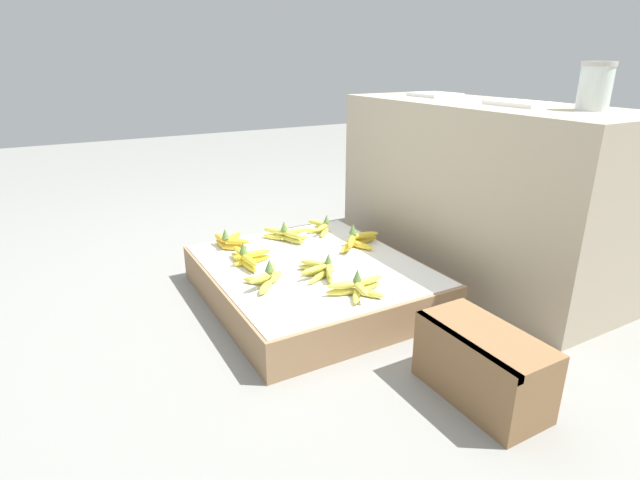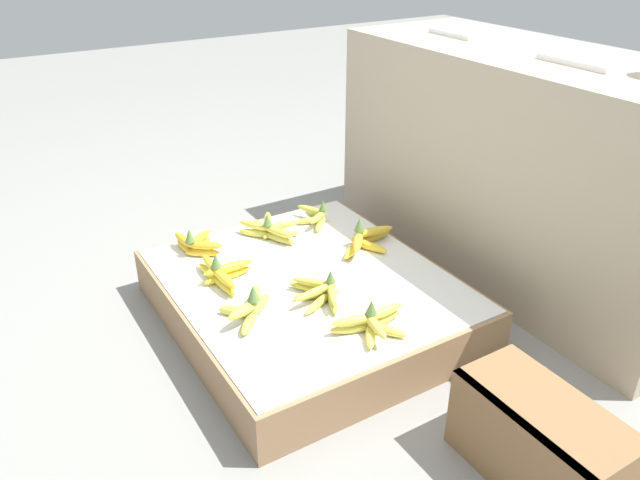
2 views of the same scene
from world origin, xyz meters
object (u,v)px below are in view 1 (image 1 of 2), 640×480
Objects in this scene: banana_bunch_front_left at (230,241)px; banana_bunch_front_midleft at (246,258)px; banana_bunch_front_midright at (266,277)px; banana_bunch_middle_right at (358,288)px; banana_bunch_back_left at (321,227)px; banana_bunch_back_midleft at (357,240)px; glass_jar at (595,86)px; banana_bunch_middle_left at (286,234)px; foam_tray_white at (521,103)px; banana_bunch_middle_midright at (321,270)px; wooden_crate at (482,365)px.

banana_bunch_front_left is 0.75× the size of banana_bunch_front_midleft.
banana_bunch_front_left is 0.45m from banana_bunch_front_midright.
banana_bunch_back_left is at bearing 161.76° from banana_bunch_middle_right.
banana_bunch_middle_right reaches higher than banana_bunch_back_left.
banana_bunch_back_midleft is at bearing 84.44° from banana_bunch_front_midleft.
banana_bunch_front_midleft is 0.94× the size of banana_bunch_back_midleft.
glass_jar reaches higher than banana_bunch_front_midright.
banana_bunch_middle_left is at bearing -86.93° from banana_bunch_back_left.
banana_bunch_middle_right is (0.66, -0.03, 0.00)m from banana_bunch_middle_left.
banana_bunch_middle_left is at bearing -135.96° from banana_bunch_back_midleft.
banana_bunch_back_left is 1.10× the size of glass_jar.
glass_jar reaches higher than banana_bunch_back_left.
banana_bunch_front_left is at bearing -119.43° from foam_tray_white.
glass_jar is (0.60, 0.65, 0.69)m from banana_bunch_back_midleft.
banana_bunch_front_left is 0.71× the size of banana_bunch_back_midleft.
banana_bunch_middle_right is 0.71m from banana_bunch_back_left.
foam_tray_white is (0.16, 1.10, 0.61)m from banana_bunch_front_midright.
banana_bunch_middle_left is at bearing 84.27° from banana_bunch_front_left.
banana_bunch_middle_right is (0.21, 0.04, 0.00)m from banana_bunch_middle_midright.
banana_bunch_front_left is at bearing -163.05° from wooden_crate.
banana_bunch_front_midleft is at bearing -118.97° from glass_jar.
wooden_crate is 1.71× the size of banana_bunch_middle_right.
banana_bunch_front_midleft is (-0.97, -0.37, 0.07)m from wooden_crate.
foam_tray_white is at bearing 54.19° from banana_bunch_middle_left.
glass_jar is (-0.32, 0.80, 0.77)m from wooden_crate.
banana_bunch_front_left is at bearing -92.07° from banana_bunch_back_left.
banana_bunch_back_left is (-0.68, 0.22, -0.00)m from banana_bunch_middle_right.
banana_bunch_middle_left is (-0.42, 0.29, -0.01)m from banana_bunch_front_midright.
wooden_crate is at bearing 20.86° from banana_bunch_front_midleft.
banana_bunch_front_left is at bearing -95.73° from banana_bunch_middle_left.
wooden_crate is 2.27× the size of glass_jar.
banana_bunch_back_midleft is at bearing 61.83° from banana_bunch_front_left.
banana_bunch_back_midleft is 1.02× the size of foam_tray_white.
banana_bunch_middle_right reaches higher than banana_bunch_middle_left.
banana_bunch_back_midleft reaches higher than banana_bunch_front_left.
banana_bunch_middle_left is 1.05× the size of banana_bunch_middle_right.
banana_bunch_middle_midright is at bearing -56.45° from banana_bunch_back_midleft.
banana_bunch_front_midright reaches higher than banana_bunch_back_left.
banana_bunch_middle_left is 1.18m from foam_tray_white.
banana_bunch_back_midleft is (0.26, 0.04, 0.01)m from banana_bunch_back_left.
banana_bunch_back_left is at bearing 113.57° from banana_bunch_front_midleft.
banana_bunch_front_left is 1.39m from foam_tray_white.
foam_tray_white is at bearing 81.23° from banana_bunch_middle_midright.
foam_tray_white is at bearing 81.55° from banana_bunch_front_midright.
banana_bunch_back_midleft is at bearing 147.41° from banana_bunch_middle_right.
banana_bunch_front_midleft is 1.38× the size of glass_jar.
banana_bunch_middle_right is at bearing -101.20° from glass_jar.
banana_bunch_front_left is 1.04× the size of glass_jar.
glass_jar is (0.87, 1.17, 0.69)m from banana_bunch_front_left.
wooden_crate is 0.84m from banana_bunch_front_midright.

